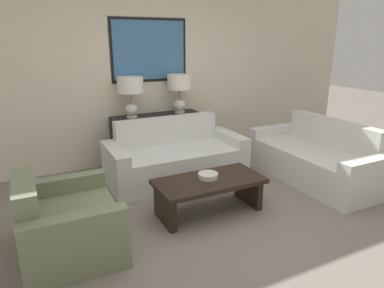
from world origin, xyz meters
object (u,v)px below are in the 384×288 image
Objects in this scene: couch_by_back_wall at (175,159)px; decorative_bowl at (208,176)px; table_lamp_left at (131,89)px; console_table at (157,139)px; couch_by_side at (315,159)px; coffee_table at (209,188)px; armchair_near_back_wall at (66,225)px; table_lamp_right at (179,86)px.

decorative_bowl is at bearing -93.51° from couch_by_back_wall.
table_lamp_left is at bearing 100.51° from decorative_bowl.
decorative_bowl is at bearing -92.13° from console_table.
table_lamp_left is 2.76m from couch_by_side.
armchair_near_back_wall reaches higher than coffee_table.
armchair_near_back_wall is (-1.51, -0.08, -0.03)m from coffee_table.
table_lamp_right is at bearing 75.43° from decorative_bowl.
console_table is at bearing 87.87° from decorative_bowl.
table_lamp_right is 0.59× the size of armchair_near_back_wall.
couch_by_side is 8.32× the size of decorative_bowl.
console_table is 6.08× the size of decorative_bowl.
couch_by_back_wall is 1.93m from couch_by_side.
couch_by_back_wall is at bearing 86.44° from coffee_table.
table_lamp_left is (-0.38, 0.00, 0.79)m from console_table.
console_table is 1.76m from coffee_table.
coffee_table is 1.21× the size of armchair_near_back_wall.
armchair_near_back_wall is (-1.19, -1.83, -0.90)m from table_lamp_left.
console_table reaches higher than decorative_bowl.
console_table is at bearing 137.78° from couch_by_side.
table_lamp_left is at bearing 119.48° from couch_by_back_wall.
couch_by_side is (1.71, -1.56, -0.10)m from console_table.
couch_by_back_wall is 1.56× the size of coffee_table.
table_lamp_left is 1.18m from couch_by_back_wall.
console_table is at bearing 87.81° from coffee_table.
armchair_near_back_wall is (-1.96, -1.83, -0.90)m from table_lamp_right.
couch_by_side is (2.10, -1.56, -0.89)m from table_lamp_left.
table_lamp_right is 0.32× the size of couch_by_side.
couch_by_side reaches higher than coffee_table.
couch_by_back_wall is 1.00× the size of couch_by_side.
armchair_near_back_wall is at bearing -175.24° from couch_by_side.
table_lamp_left reaches higher than coffee_table.
armchair_near_back_wall is at bearing -177.06° from coffee_table.
couch_by_side is 1.79m from decorative_bowl.
coffee_table is (-0.07, -1.08, 0.01)m from couch_by_back_wall.
table_lamp_right is 1.18m from couch_by_back_wall.
couch_by_back_wall is (0.38, -0.68, -0.89)m from table_lamp_left.
coffee_table is (-0.07, -1.75, -0.09)m from console_table.
console_table is 1.72m from decorative_bowl.
couch_by_side reaches higher than armchair_near_back_wall.
couch_by_back_wall is 1.05m from decorative_bowl.
decorative_bowl is 0.23× the size of armchair_near_back_wall.
console_table is 2.32× the size of table_lamp_right.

